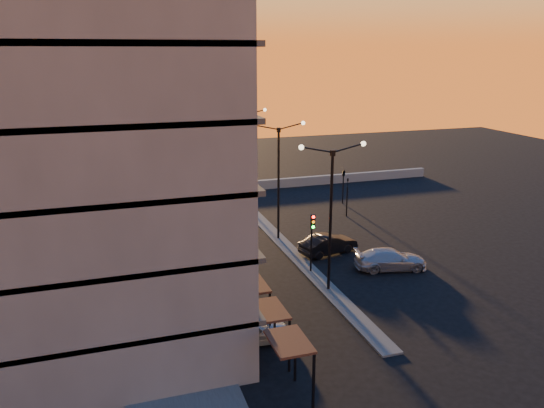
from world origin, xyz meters
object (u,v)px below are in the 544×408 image
(car_hatchback, at_px, (249,330))
(car_sedan, at_px, (329,244))
(streetlamp_mid, at_px, (279,172))
(traffic_light_main, at_px, (312,233))
(car_wagon, at_px, (391,259))

(car_hatchback, distance_m, car_sedan, 13.81)
(streetlamp_mid, relative_size, car_hatchback, 2.25)
(traffic_light_main, relative_size, car_hatchback, 1.01)
(streetlamp_mid, xyz_separation_m, car_hatchback, (-6.50, -14.48, -4.87))
(traffic_light_main, height_order, car_wagon, traffic_light_main)
(streetlamp_mid, xyz_separation_m, car_sedan, (2.60, -4.10, -4.85))
(traffic_light_main, height_order, car_sedan, traffic_light_main)
(car_hatchback, bearing_deg, streetlamp_mid, -18.12)
(traffic_light_main, relative_size, car_wagon, 0.85)
(streetlamp_mid, relative_size, traffic_light_main, 2.24)
(streetlamp_mid, bearing_deg, car_wagon, -55.87)
(car_wagon, bearing_deg, car_sedan, 47.75)
(car_wagon, bearing_deg, traffic_light_main, 91.40)
(car_hatchback, distance_m, car_wagon, 13.59)
(car_sedan, bearing_deg, traffic_light_main, 126.25)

